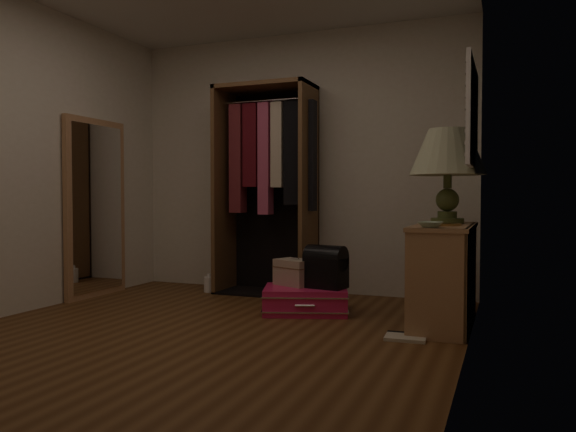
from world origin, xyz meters
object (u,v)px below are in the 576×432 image
object	(u,v)px
open_wardrobe	(269,172)
pink_suitcase	(305,300)
table_lamp	(448,154)
floor_mirror	(96,208)
white_jug	(209,284)
console_bookshelf	(444,272)
black_bag	(326,266)
train_case	(295,272)

from	to	relation	value
open_wardrobe	pink_suitcase	distance (m)	1.49
open_wardrobe	table_lamp	xyz separation A→B (m)	(1.77, -0.58, 0.08)
floor_mirror	white_jug	xyz separation A→B (m)	(0.90, 0.60, -0.77)
table_lamp	open_wardrobe	bearing A→B (deg)	161.75
console_bookshelf	black_bag	size ratio (longest dim) A/B	3.12
pink_suitcase	train_case	size ratio (longest dim) A/B	2.11
floor_mirror	train_case	bearing A→B (deg)	2.21
console_bookshelf	train_case	bearing A→B (deg)	178.03
black_bag	table_lamp	size ratio (longest dim) A/B	0.48
pink_suitcase	floor_mirror	bearing A→B (deg)	161.70
open_wardrobe	floor_mirror	distance (m)	1.70
open_wardrobe	black_bag	xyz separation A→B (m)	(0.82, -0.73, -0.81)
console_bookshelf	floor_mirror	bearing A→B (deg)	-179.37
pink_suitcase	open_wardrobe	bearing A→B (deg)	112.28
console_bookshelf	table_lamp	size ratio (longest dim) A/B	1.49
floor_mirror	table_lamp	size ratio (longest dim) A/B	2.27
console_bookshelf	floor_mirror	xyz separation A→B (m)	(-3.24, -0.04, 0.46)
floor_mirror	table_lamp	xyz separation A→B (m)	(3.24, 0.19, 0.44)
open_wardrobe	floor_mirror	bearing A→B (deg)	-152.50
table_lamp	white_jug	bearing A→B (deg)	170.02
black_bag	table_lamp	distance (m)	1.31
floor_mirror	black_bag	size ratio (longest dim) A/B	4.74
black_bag	table_lamp	world-z (taller)	table_lamp
pink_suitcase	black_bag	xyz separation A→B (m)	(0.17, 0.03, 0.29)
floor_mirror	train_case	size ratio (longest dim) A/B	4.40
open_wardrobe	table_lamp	distance (m)	1.86
table_lamp	pink_suitcase	bearing A→B (deg)	-171.02
open_wardrobe	floor_mirror	xyz separation A→B (m)	(-1.48, -0.77, -0.35)
console_bookshelf	train_case	xyz separation A→B (m)	(-1.22, 0.04, -0.07)
pink_suitcase	table_lamp	distance (m)	1.63
pink_suitcase	white_jug	distance (m)	1.37
open_wardrobe	black_bag	world-z (taller)	open_wardrobe
open_wardrobe	pink_suitcase	bearing A→B (deg)	-49.11
open_wardrobe	table_lamp	bearing A→B (deg)	-18.25
pink_suitcase	table_lamp	bearing A→B (deg)	-9.63
console_bookshelf	open_wardrobe	distance (m)	2.07
console_bookshelf	pink_suitcase	distance (m)	1.14
floor_mirror	train_case	xyz separation A→B (m)	(2.01, 0.08, -0.53)
table_lamp	train_case	bearing A→B (deg)	-174.92
train_case	black_bag	xyz separation A→B (m)	(0.28, -0.04, 0.07)
train_case	white_jug	bearing A→B (deg)	179.13
console_bookshelf	pink_suitcase	size ratio (longest dim) A/B	1.37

